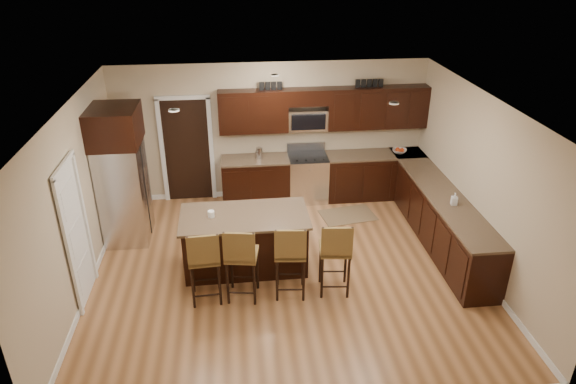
{
  "coord_description": "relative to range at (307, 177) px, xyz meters",
  "views": [
    {
      "loc": [
        -0.71,
        -6.7,
        4.72
      ],
      "look_at": [
        0.07,
        0.4,
        1.19
      ],
      "focal_mm": 32.0,
      "sensor_mm": 36.0,
      "label": 1
    }
  ],
  "objects": [
    {
      "name": "ceiling",
      "position": [
        -0.68,
        -2.45,
        2.23
      ],
      "size": [
        6.0,
        6.0,
        0.0
      ],
      "primitive_type": "plane",
      "rotation": [
        3.14,
        0.0,
        0.0
      ],
      "color": "silver",
      "rests_on": "wall_back"
    },
    {
      "name": "range",
      "position": [
        0.0,
        0.0,
        0.0
      ],
      "size": [
        0.76,
        0.64,
        1.11
      ],
      "color": "silver",
      "rests_on": "floor"
    },
    {
      "name": "floor",
      "position": [
        -0.68,
        -2.45,
        -0.47
      ],
      "size": [
        6.0,
        6.0,
        0.0
      ],
      "primitive_type": "plane",
      "color": "#A26C40",
      "rests_on": "ground"
    },
    {
      "name": "floor_mat",
      "position": [
        0.67,
        -0.79,
        -0.47
      ],
      "size": [
        1.09,
        0.82,
        0.01
      ],
      "primitive_type": "cube",
      "rotation": [
        0.0,
        0.0,
        0.17
      ],
      "color": "olive",
      "rests_on": "floor"
    },
    {
      "name": "letter_decor",
      "position": [
        0.22,
        0.13,
        1.82
      ],
      "size": [
        2.2,
        0.03,
        0.15
      ],
      "primitive_type": null,
      "color": "black",
      "rests_on": "upper_cabinets"
    },
    {
      "name": "base_cabinets",
      "position": [
        1.22,
        -1.01,
        -0.01
      ],
      "size": [
        4.02,
        3.96,
        0.92
      ],
      "color": "black",
      "rests_on": "floor"
    },
    {
      "name": "island_jar",
      "position": [
        -1.81,
        -2.24,
        0.5
      ],
      "size": [
        0.1,
        0.1,
        0.1
      ],
      "primitive_type": "cylinder",
      "color": "white",
      "rests_on": "island"
    },
    {
      "name": "microwave",
      "position": [
        0.0,
        0.15,
        1.15
      ],
      "size": [
        0.76,
        0.31,
        0.4
      ],
      "primitive_type": "cube",
      "color": "silver",
      "rests_on": "upper_cabinets"
    },
    {
      "name": "island",
      "position": [
        -1.31,
        -2.24,
        -0.04
      ],
      "size": [
        1.98,
        1.05,
        0.92
      ],
      "rotation": [
        0.0,
        0.0,
        0.01
      ],
      "color": "black",
      "rests_on": "floor"
    },
    {
      "name": "soap_bottle",
      "position": [
        2.02,
        -2.25,
        0.55
      ],
      "size": [
        0.11,
        0.11,
        0.2
      ],
      "primitive_type": "imported",
      "rotation": [
        0.0,
        0.0,
        -0.19
      ],
      "color": "#B2B2B2",
      "rests_on": "base_cabinets"
    },
    {
      "name": "wall_right",
      "position": [
        2.32,
        -2.45,
        0.88
      ],
      "size": [
        0.0,
        5.5,
        5.5
      ],
      "primitive_type": "plane",
      "rotation": [
        1.57,
        0.0,
        -1.57
      ],
      "color": "tan",
      "rests_on": "floor"
    },
    {
      "name": "fruit_bowl",
      "position": [
        1.83,
        -0.0,
        0.48
      ],
      "size": [
        0.37,
        0.37,
        0.07
      ],
      "primitive_type": "imported",
      "rotation": [
        0.0,
        0.0,
        -0.36
      ],
      "color": "silver",
      "rests_on": "base_cabinets"
    },
    {
      "name": "refrigerator",
      "position": [
        -3.3,
        -1.12,
        0.74
      ],
      "size": [
        0.79,
        0.93,
        2.35
      ],
      "color": "silver",
      "rests_on": "floor"
    },
    {
      "name": "upper_cabinets",
      "position": [
        0.36,
        0.13,
        1.37
      ],
      "size": [
        4.0,
        0.33,
        0.8
      ],
      "color": "black",
      "rests_on": "wall_back"
    },
    {
      "name": "wall_back",
      "position": [
        -0.68,
        0.3,
        0.88
      ],
      "size": [
        6.0,
        0.0,
        6.0
      ],
      "primitive_type": "plane",
      "rotation": [
        1.57,
        0.0,
        0.0
      ],
      "color": "tan",
      "rests_on": "floor"
    },
    {
      "name": "canister_short",
      "position": [
        -0.97,
        -0.0,
        0.53
      ],
      "size": [
        0.11,
        0.11,
        0.16
      ],
      "primitive_type": "cylinder",
      "color": "silver",
      "rests_on": "base_cabinets"
    },
    {
      "name": "doorway",
      "position": [
        -2.33,
        0.28,
        0.56
      ],
      "size": [
        0.85,
        0.03,
        2.06
      ],
      "primitive_type": "cube",
      "color": "black",
      "rests_on": "floor"
    },
    {
      "name": "wall_left",
      "position": [
        -3.68,
        -2.45,
        0.88
      ],
      "size": [
        0.0,
        5.5,
        5.5
      ],
      "primitive_type": "plane",
      "rotation": [
        1.57,
        0.0,
        1.57
      ],
      "color": "tan",
      "rests_on": "floor"
    },
    {
      "name": "stool_right",
      "position": [
        -0.69,
        -3.09,
        0.27
      ],
      "size": [
        0.48,
        0.48,
        1.19
      ],
      "rotation": [
        0.0,
        0.0,
        -0.1
      ],
      "color": "olive",
      "rests_on": "floor"
    },
    {
      "name": "canister_tall",
      "position": [
        -0.94,
        -0.0,
        0.56
      ],
      "size": [
        0.12,
        0.12,
        0.22
      ],
      "primitive_type": "cylinder",
      "color": "silver",
      "rests_on": "base_cabinets"
    },
    {
      "name": "stool_left",
      "position": [
        -1.9,
        -3.09,
        0.26
      ],
      "size": [
        0.47,
        0.47,
        1.17
      ],
      "rotation": [
        0.0,
        0.0,
        0.07
      ],
      "color": "olive",
      "rests_on": "floor"
    },
    {
      "name": "pantry_door",
      "position": [
        -3.66,
        -2.75,
        0.55
      ],
      "size": [
        0.03,
        0.8,
        2.04
      ],
      "primitive_type": "cube",
      "color": "white",
      "rests_on": "floor"
    },
    {
      "name": "stool_mid",
      "position": [
        -1.39,
        -3.09,
        0.27
      ],
      "size": [
        0.51,
        0.51,
        1.19
      ],
      "rotation": [
        0.0,
        0.0,
        -0.16
      ],
      "color": "olive",
      "rests_on": "floor"
    },
    {
      "name": "stool_extra",
      "position": [
        -0.04,
        -3.09,
        0.27
      ],
      "size": [
        0.48,
        0.48,
        1.19
      ],
      "rotation": [
        0.0,
        0.0,
        -0.1
      ],
      "color": "olive",
      "rests_on": "floor"
    }
  ]
}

